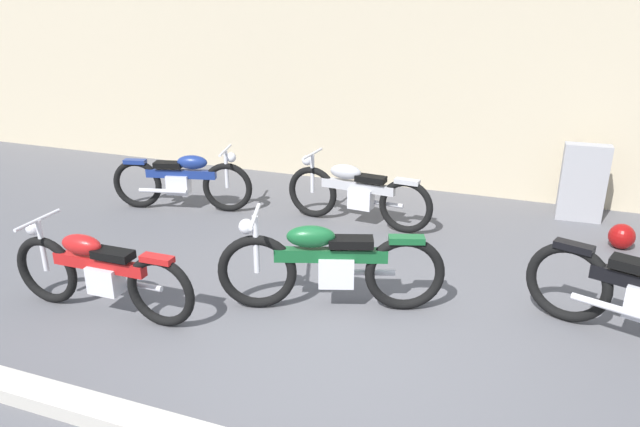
{
  "coord_description": "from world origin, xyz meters",
  "views": [
    {
      "loc": [
        1.36,
        -4.12,
        2.91
      ],
      "look_at": [
        -0.78,
        1.61,
        0.55
      ],
      "focal_mm": 33.44,
      "sensor_mm": 36.0,
      "label": 1
    }
  ],
  "objects_px": {
    "motorcycle_blue": "(183,180)",
    "motorcycle_red": "(99,272)",
    "helmet": "(622,236)",
    "motorcycle_green": "(329,264)",
    "motorcycle_silver": "(357,193)",
    "stone_marker": "(583,183)"
  },
  "relations": [
    {
      "from": "helmet",
      "to": "motorcycle_green",
      "type": "xyz_separation_m",
      "value": [
        -2.75,
        -2.51,
        0.31
      ]
    },
    {
      "from": "helmet",
      "to": "motorcycle_red",
      "type": "height_order",
      "value": "motorcycle_red"
    },
    {
      "from": "motorcycle_green",
      "to": "motorcycle_red",
      "type": "relative_size",
      "value": 1.05
    },
    {
      "from": "stone_marker",
      "to": "motorcycle_red",
      "type": "height_order",
      "value": "stone_marker"
    },
    {
      "from": "motorcycle_blue",
      "to": "motorcycle_red",
      "type": "bearing_deg",
      "value": -86.83
    },
    {
      "from": "stone_marker",
      "to": "helmet",
      "type": "xyz_separation_m",
      "value": [
        0.45,
        -0.81,
        -0.36
      ]
    },
    {
      "from": "motorcycle_blue",
      "to": "helmet",
      "type": "bearing_deg",
      "value": -6.69
    },
    {
      "from": "motorcycle_green",
      "to": "motorcycle_red",
      "type": "xyz_separation_m",
      "value": [
        -1.96,
        -0.83,
        -0.04
      ]
    },
    {
      "from": "stone_marker",
      "to": "motorcycle_red",
      "type": "distance_m",
      "value": 5.95
    },
    {
      "from": "stone_marker",
      "to": "helmet",
      "type": "bearing_deg",
      "value": -61.15
    },
    {
      "from": "motorcycle_green",
      "to": "motorcycle_silver",
      "type": "xyz_separation_m",
      "value": [
        -0.39,
        2.15,
        -0.04
      ]
    },
    {
      "from": "helmet",
      "to": "motorcycle_blue",
      "type": "bearing_deg",
      "value": -173.01
    },
    {
      "from": "stone_marker",
      "to": "motorcycle_red",
      "type": "xyz_separation_m",
      "value": [
        -4.27,
        -4.15,
        -0.08
      ]
    },
    {
      "from": "motorcycle_green",
      "to": "motorcycle_red",
      "type": "distance_m",
      "value": 2.13
    },
    {
      "from": "helmet",
      "to": "motorcycle_red",
      "type": "xyz_separation_m",
      "value": [
        -4.71,
        -3.34,
        0.28
      ]
    },
    {
      "from": "helmet",
      "to": "stone_marker",
      "type": "bearing_deg",
      "value": 118.85
    },
    {
      "from": "helmet",
      "to": "motorcycle_blue",
      "type": "relative_size",
      "value": 0.16
    },
    {
      "from": "motorcycle_blue",
      "to": "motorcycle_red",
      "type": "distance_m",
      "value": 2.78
    },
    {
      "from": "stone_marker",
      "to": "motorcycle_silver",
      "type": "distance_m",
      "value": 2.95
    },
    {
      "from": "motorcycle_green",
      "to": "motorcycle_blue",
      "type": "distance_m",
      "value": 3.32
    },
    {
      "from": "helmet",
      "to": "motorcycle_blue",
      "type": "xyz_separation_m",
      "value": [
        -5.52,
        -0.68,
        0.27
      ]
    },
    {
      "from": "motorcycle_silver",
      "to": "motorcycle_red",
      "type": "distance_m",
      "value": 3.36
    }
  ]
}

